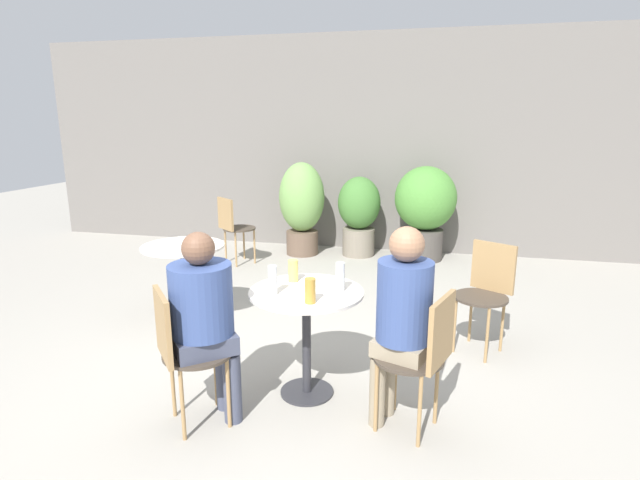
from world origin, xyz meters
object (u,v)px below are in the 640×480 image
potted_plant_0 (302,204)px  bistro_chair_1 (424,350)px  bistro_chair_3 (487,286)px  beer_glass_2 (340,277)px  beer_glass_0 (273,280)px  beer_glass_1 (310,291)px  cafe_table_far (184,263)px  bistro_chair_0 (182,345)px  potted_plant_1 (359,212)px  seated_person_0 (205,312)px  potted_plant_2 (425,206)px  bistro_chair_2 (233,224)px  seated_person_1 (402,310)px  beer_glass_3 (293,271)px  cafe_table_near (306,313)px

potted_plant_0 → bistro_chair_1: bearing=-65.2°
bistro_chair_3 → beer_glass_2: beer_glass_2 is taller
beer_glass_0 → potted_plant_0: 3.75m
bistro_chair_1 → beer_glass_2: 0.72m
beer_glass_1 → potted_plant_0: 3.91m
bistro_chair_3 → cafe_table_far: bearing=-148.5°
bistro_chair_0 → potted_plant_1: size_ratio=0.80×
seated_person_0 → beer_glass_1: (0.59, 0.23, 0.10)m
potted_plant_0 → potted_plant_2: potted_plant_0 is taller
bistro_chair_1 → seated_person_0: bearing=-63.3°
bistro_chair_2 → beer_glass_1: size_ratio=5.62×
bistro_chair_1 → beer_glass_2: bearing=-100.8°
seated_person_1 → potted_plant_2: (0.03, 3.89, -0.02)m
bistro_chair_2 → seated_person_0: (1.21, -3.29, 0.18)m
potted_plant_0 → bistro_chair_0: bearing=-84.9°
bistro_chair_1 → beer_glass_1: beer_glass_1 is taller
beer_glass_0 → potted_plant_1: bearing=90.3°
cafe_table_far → bistro_chair_3: size_ratio=0.85×
potted_plant_1 → bistro_chair_2: bearing=-151.5°
bistro_chair_2 → potted_plant_1: size_ratio=0.80×
bistro_chair_1 → seated_person_0: seated_person_0 is taller
potted_plant_1 → beer_glass_3: bearing=-88.8°
beer_glass_3 → potted_plant_2: potted_plant_2 is taller
bistro_chair_2 → potted_plant_0: size_ratio=0.68×
bistro_chair_1 → bistro_chair_2: (-2.50, 3.13, 0.00)m
cafe_table_near → beer_glass_3: 0.32m
seated_person_1 → potted_plant_2: 3.89m
bistro_chair_0 → potted_plant_0: size_ratio=0.68×
bistro_chair_0 → potted_plant_0: bearing=-35.4°
beer_glass_2 → potted_plant_2: bearing=82.8°
bistro_chair_1 → beer_glass_3: size_ratio=5.74×
cafe_table_near → seated_person_0: size_ratio=0.63×
beer_glass_2 → cafe_table_far: bearing=151.2°
beer_glass_3 → bistro_chair_2: bearing=120.6°
beer_glass_0 → potted_plant_2: size_ratio=0.15×
cafe_table_far → beer_glass_3: bearing=-31.2°
cafe_table_far → potted_plant_2: (2.06, 2.73, 0.15)m
bistro_chair_1 → bistro_chair_2: same height
bistro_chair_0 → beer_glass_0: beer_glass_0 is taller
bistro_chair_0 → beer_glass_2: bearing=-95.7°
cafe_table_far → beer_glass_1: 1.88m
bistro_chair_0 → potted_plant_1: potted_plant_1 is taller
bistro_chair_0 → bistro_chair_2: bearing=-22.5°
bistro_chair_0 → potted_plant_2: potted_plant_2 is taller
cafe_table_near → beer_glass_3: bearing=128.6°
seated_person_1 → potted_plant_1: (-0.85, 3.90, -0.15)m
cafe_table_far → beer_glass_1: (1.47, -1.14, 0.24)m
beer_glass_3 → potted_plant_2: (0.81, 3.49, -0.09)m
cafe_table_far → bistro_chair_3: 2.63m
cafe_table_far → seated_person_1: seated_person_1 is taller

